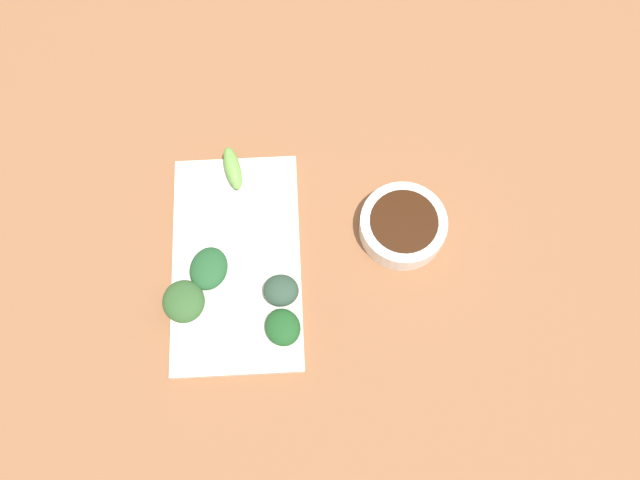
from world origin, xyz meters
The scene contains 8 objects.
tabletop centered at (0.00, 0.00, 0.01)m, with size 2.10×2.10×0.02m, color brown.
sauce_bowl centered at (-0.11, -0.04, 0.04)m, with size 0.12×0.12×0.04m.
serving_plate centered at (0.13, 0.00, 0.03)m, with size 0.18×0.32×0.01m, color silver.
broccoli_leafy_0 centered at (0.20, 0.06, 0.04)m, with size 0.06×0.06×0.03m, color #305729.
broccoli_leafy_1 centered at (0.16, 0.01, 0.04)m, with size 0.05×0.06×0.02m, color #21532B.
broccoli_leafy_2 centered at (0.06, 0.10, 0.04)m, with size 0.05×0.05×0.02m, color #1C4D20.
broccoli_leafy_3 centered at (0.06, 0.05, 0.05)m, with size 0.05×0.05×0.03m, color #2B4535.
broccoli_stalk_4 centered at (0.13, -0.14, 0.05)m, with size 0.02×0.07×0.03m, color #6EB44A.
Camera 1 is at (0.02, 0.31, 0.92)m, focal length 37.20 mm.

